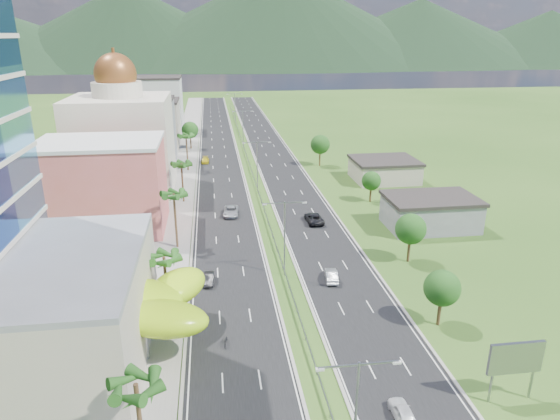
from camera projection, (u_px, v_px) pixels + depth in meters
name	position (u px, v px, depth m)	size (l,w,h in m)	color
ground	(296.00, 312.00, 61.07)	(500.00, 500.00, 0.00)	#2D5119
road_left	(219.00, 152.00, 144.14)	(11.00, 260.00, 0.04)	black
road_right	(270.00, 150.00, 146.08)	(11.00, 260.00, 0.04)	black
sidewalk_left	(185.00, 153.00, 142.91)	(7.00, 260.00, 0.12)	gray
median_guardrail	(249.00, 164.00, 128.09)	(0.10, 216.06, 0.76)	gray
streetlight_median_a	(356.00, 412.00, 35.48)	(6.04, 0.25, 11.00)	gray
streetlight_median_b	(285.00, 231.00, 68.16)	(6.04, 0.25, 11.00)	gray
streetlight_median_c	(257.00, 161.00, 105.51)	(6.04, 0.25, 11.00)	gray
streetlight_median_d	(243.00, 125.00, 147.54)	(6.04, 0.25, 11.00)	gray
streetlight_median_e	(235.00, 105.00, 189.56)	(6.04, 0.25, 11.00)	gray
lime_canopy	(118.00, 304.00, 53.09)	(18.00, 15.00, 7.40)	#A8DC15
pink_shophouse	(103.00, 187.00, 84.84)	(20.00, 15.00, 15.00)	#D76158
domed_building	(122.00, 139.00, 105.03)	(20.00, 20.00, 28.70)	beige
midrise_grey	(143.00, 132.00, 129.63)	(16.00, 15.00, 16.00)	slate
midrise_beige	(152.00, 124.00, 150.67)	(16.00, 15.00, 13.00)	#BDAE9C
midrise_white	(158.00, 105.00, 171.32)	(16.00, 15.00, 18.00)	silver
billboard	(516.00, 360.00, 44.98)	(5.20, 0.35, 6.20)	gray
shed_near	(430.00, 214.00, 87.20)	(15.00, 10.00, 5.00)	slate
shed_far	(384.00, 171.00, 115.57)	(14.00, 12.00, 4.40)	#BDAE9C
palm_tree_a	(136.00, 390.00, 35.85)	(3.60, 3.60, 9.10)	#47301C
palm_tree_b	(164.00, 260.00, 58.59)	(3.60, 3.60, 8.10)	#47301C
palm_tree_c	(174.00, 197.00, 76.78)	(3.60, 3.60, 9.60)	#47301C
palm_tree_d	(181.00, 166.00, 98.58)	(3.60, 3.60, 8.60)	#47301C
palm_tree_e	(186.00, 137.00, 121.67)	(3.60, 3.60, 9.40)	#47301C
leafy_tree_lfar	(190.00, 130.00, 145.93)	(4.90, 4.90, 8.05)	#47301C
leafy_tree_ra	(442.00, 288.00, 56.87)	(4.20, 4.20, 6.90)	#47301C
leafy_tree_rb	(411.00, 229.00, 73.00)	(4.55, 4.55, 7.47)	#47301C
leafy_tree_rc	(371.00, 181.00, 99.81)	(3.85, 3.85, 6.33)	#47301C
leafy_tree_rd	(320.00, 145.00, 126.90)	(4.90, 4.90, 8.05)	#47301C
mountain_ridge	(280.00, 69.00, 489.04)	(860.00, 140.00, 90.00)	black
car_dark_left	(209.00, 279.00, 67.89)	(1.36, 3.91, 1.29)	black
car_silver_mid_left	(231.00, 211.00, 93.32)	(2.65, 5.74, 1.59)	#9D9FA4
car_yellow_far_left	(205.00, 160.00, 131.53)	(1.87, 4.59, 1.33)	gold
car_white_near_right	(403.00, 412.00, 43.86)	(1.66, 4.12, 1.40)	white
car_silver_right	(331.00, 275.00, 68.65)	(1.55, 4.45, 1.47)	#AFB2B7
car_dark_far_right	(314.00, 218.00, 89.81)	(2.72, 5.91, 1.64)	black
motorcycle	(226.00, 340.00, 54.38)	(0.59, 1.96, 1.25)	black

